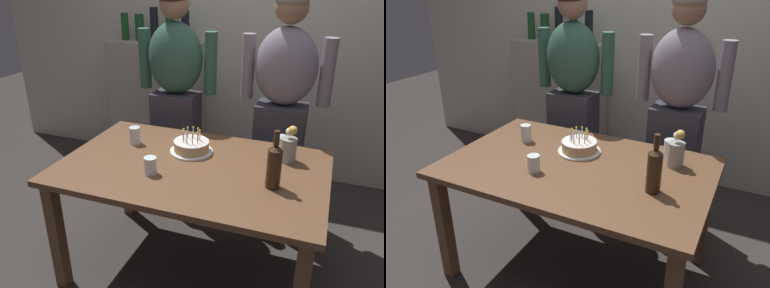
% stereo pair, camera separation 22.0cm
% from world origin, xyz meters
% --- Properties ---
extents(ground_plane, '(10.00, 10.00, 0.00)m').
position_xyz_m(ground_plane, '(0.00, 0.00, 0.00)').
color(ground_plane, '#332D2B').
extents(back_wall, '(5.20, 0.10, 2.60)m').
position_xyz_m(back_wall, '(0.00, 1.55, 1.30)').
color(back_wall, beige).
rests_on(back_wall, ground_plane).
extents(dining_table, '(1.50, 0.96, 0.74)m').
position_xyz_m(dining_table, '(0.00, 0.00, 0.64)').
color(dining_table, brown).
rests_on(dining_table, ground_plane).
extents(birthday_cake, '(0.26, 0.26, 0.15)m').
position_xyz_m(birthday_cake, '(-0.07, 0.16, 0.78)').
color(birthday_cake, white).
rests_on(birthday_cake, dining_table).
extents(water_glass_near, '(0.07, 0.07, 0.11)m').
position_xyz_m(water_glass_near, '(-0.45, 0.16, 0.80)').
color(water_glass_near, silver).
rests_on(water_glass_near, dining_table).
extents(water_glass_far, '(0.08, 0.08, 0.09)m').
position_xyz_m(water_glass_far, '(0.44, 0.39, 0.78)').
color(water_glass_far, silver).
rests_on(water_glass_far, dining_table).
extents(water_glass_side, '(0.07, 0.07, 0.10)m').
position_xyz_m(water_glass_side, '(-0.18, -0.18, 0.79)').
color(water_glass_side, silver).
rests_on(water_glass_side, dining_table).
extents(wine_bottle, '(0.07, 0.07, 0.31)m').
position_xyz_m(wine_bottle, '(0.47, -0.09, 0.86)').
color(wine_bottle, '#382314').
rests_on(wine_bottle, dining_table).
extents(flower_vase, '(0.10, 0.10, 0.22)m').
position_xyz_m(flower_vase, '(0.50, 0.24, 0.83)').
color(flower_vase, '#999E93').
rests_on(flower_vase, dining_table).
extents(person_man_bearded, '(0.61, 0.27, 1.66)m').
position_xyz_m(person_man_bearded, '(-0.41, 0.74, 0.87)').
color(person_man_bearded, '#33333D').
rests_on(person_man_bearded, ground_plane).
extents(person_woman_cardigan, '(0.61, 0.27, 1.66)m').
position_xyz_m(person_woman_cardigan, '(0.38, 0.74, 0.87)').
color(person_woman_cardigan, '#33333D').
rests_on(person_woman_cardigan, ground_plane).
extents(shelf_cabinet, '(0.86, 0.30, 1.48)m').
position_xyz_m(shelf_cabinet, '(-0.85, 1.33, 0.61)').
color(shelf_cabinet, '#9E9384').
rests_on(shelf_cabinet, ground_plane).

